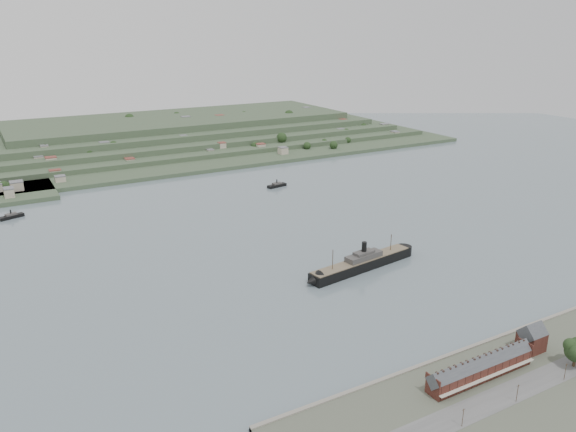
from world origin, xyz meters
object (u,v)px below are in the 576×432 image
steamship (359,264)px  gabled_building (532,338)px  terrace_row (481,368)px  tugboat (366,257)px

steamship → gabled_building: bearing=-83.7°
terrace_row → steamship: steamship is taller
steamship → terrace_row: bearing=-101.6°
gabled_building → steamship: (-12.84, 116.40, -4.23)m
gabled_building → terrace_row: bearing=-173.9°
terrace_row → gabled_building: bearing=6.1°
terrace_row → tugboat: 138.93m
gabled_building → steamship: 117.18m
terrace_row → tugboat: size_ratio=4.13×
steamship → tugboat: (15.01, 12.62, -2.51)m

